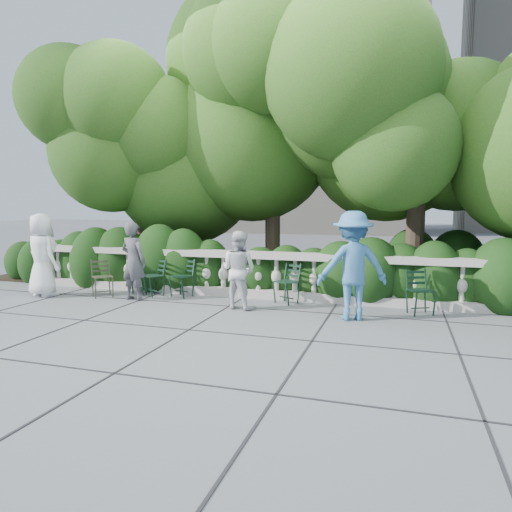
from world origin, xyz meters
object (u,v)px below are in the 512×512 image
(chair_c, at_px, (148,297))
(chair_weathered, at_px, (104,298))
(person_businessman, at_px, (42,255))
(chair_d, at_px, (424,316))
(person_older_blue, at_px, (353,266))
(chair_b, at_px, (177,298))
(person_casual_man, at_px, (239,270))
(chair_e, at_px, (282,304))
(chair_a, at_px, (140,294))
(person_woman_grey, at_px, (133,261))

(chair_c, xyz_separation_m, chair_weathered, (-0.81, -0.42, 0.00))
(chair_weathered, xyz_separation_m, person_businessman, (-1.42, -0.20, 0.91))
(chair_d, xyz_separation_m, person_older_blue, (-1.22, -0.60, 0.95))
(chair_b, xyz_separation_m, chair_d, (5.02, -0.16, 0.00))
(person_businessman, distance_m, person_casual_man, 4.51)
(chair_b, relative_size, chair_e, 1.00)
(chair_b, distance_m, chair_d, 5.02)
(person_older_blue, bearing_deg, chair_e, -48.70)
(chair_e, bearing_deg, chair_d, 23.04)
(chair_c, xyz_separation_m, person_older_blue, (4.47, -0.65, 0.95))
(chair_a, distance_m, person_older_blue, 4.94)
(chair_a, bearing_deg, chair_b, 2.34)
(chair_a, relative_size, chair_weathered, 1.00)
(chair_b, relative_size, chair_d, 1.00)
(chair_a, xyz_separation_m, chair_e, (3.31, -0.04, 0.00))
(chair_d, height_order, chair_e, same)
(chair_e, bearing_deg, person_businessman, -144.87)
(chair_a, xyz_separation_m, person_older_blue, (4.78, -0.83, 0.95))
(person_woman_grey, height_order, person_older_blue, person_older_blue)
(chair_b, distance_m, person_businessman, 3.12)
(person_casual_man, relative_size, person_older_blue, 0.79)
(chair_e, distance_m, person_businessman, 5.36)
(chair_e, bearing_deg, person_woman_grey, -143.63)
(chair_a, height_order, chair_c, same)
(chair_weathered, bearing_deg, person_businessman, 141.16)
(person_woman_grey, bearing_deg, chair_weathered, 13.13)
(chair_c, bearing_deg, person_older_blue, 19.11)
(person_casual_man, bearing_deg, chair_d, -160.76)
(chair_b, height_order, person_casual_man, person_casual_man)
(chair_c, height_order, person_businessman, person_businessman)
(chair_weathered, relative_size, person_businessman, 0.46)
(chair_b, xyz_separation_m, chair_e, (2.33, 0.03, 0.00))
(chair_e, xyz_separation_m, person_older_blue, (1.47, -0.79, 0.95))
(person_woman_grey, relative_size, person_older_blue, 0.87)
(chair_a, distance_m, person_casual_man, 2.77)
(chair_e, xyz_separation_m, person_woman_grey, (-3.08, -0.51, 0.83))
(chair_d, distance_m, person_woman_grey, 5.84)
(person_older_blue, bearing_deg, person_woman_grey, -23.96)
(chair_a, xyz_separation_m, person_woman_grey, (0.23, -0.55, 0.83))
(person_casual_man, bearing_deg, chair_a, -0.55)
(chair_d, height_order, chair_weathered, same)
(chair_d, bearing_deg, person_woman_grey, 157.51)
(chair_a, distance_m, chair_e, 3.31)
(chair_d, bearing_deg, chair_a, 152.10)
(chair_a, height_order, person_businessman, person_businessman)
(chair_weathered, relative_size, person_older_blue, 0.44)
(chair_c, relative_size, chair_d, 1.00)
(person_older_blue, bearing_deg, chair_weathered, -23.09)
(chair_c, height_order, person_woman_grey, person_woman_grey)
(chair_d, distance_m, chair_e, 2.70)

